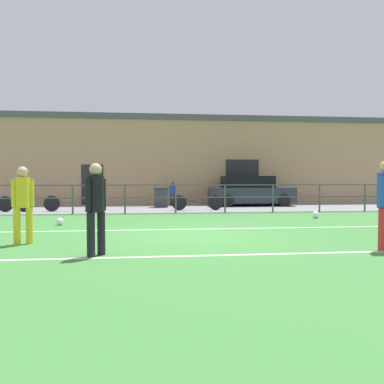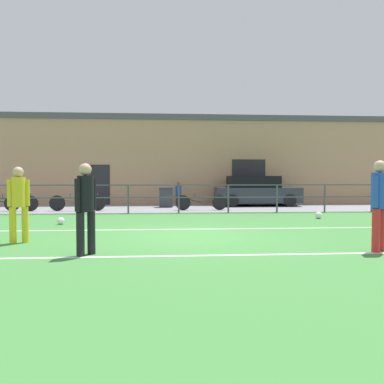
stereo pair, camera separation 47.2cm
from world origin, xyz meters
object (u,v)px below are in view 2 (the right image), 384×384
at_px(soccer_ball_spare, 319,215).
at_px(spectator_child, 178,192).
at_px(parked_car_red, 256,191).
at_px(bicycle_parked_4, 10,203).
at_px(player_winger, 19,200).
at_px(soccer_ball_match, 61,221).
at_px(bicycle_parked_0, 77,203).
at_px(trash_bin_0, 166,197).
at_px(player_striker, 379,200).
at_px(bicycle_parked_1, 201,202).
at_px(player_goalkeeper, 86,203).

xyz_separation_m(soccer_ball_spare, spectator_child, (-4.61, 6.80, 0.58)).
height_order(parked_car_red, bicycle_parked_4, parked_car_red).
height_order(player_winger, spectator_child, player_winger).
bearing_deg(soccer_ball_match, parked_car_red, 42.64).
height_order(bicycle_parked_0, trash_bin_0, trash_bin_0).
bearing_deg(bicycle_parked_4, spectator_child, 24.15).
distance_m(player_striker, soccer_ball_spare, 6.06).
bearing_deg(spectator_child, bicycle_parked_0, 16.42).
xyz_separation_m(spectator_child, bicycle_parked_0, (-4.39, -3.21, -0.33)).
xyz_separation_m(bicycle_parked_0, bicycle_parked_1, (5.26, -0.00, -0.00)).
bearing_deg(player_goalkeeper, soccer_ball_spare, -9.99).
relative_size(soccer_ball_spare, bicycle_parked_0, 0.10).
distance_m(soccer_ball_spare, spectator_child, 8.23).
distance_m(spectator_child, bicycle_parked_0, 5.44).
bearing_deg(parked_car_red, bicycle_parked_4, -167.33).
distance_m(player_striker, spectator_child, 13.11).
bearing_deg(player_goalkeeper, bicycle_parked_4, 67.22).
bearing_deg(spectator_child, parked_car_red, 149.67).
distance_m(bicycle_parked_0, bicycle_parked_1, 5.26).
relative_size(player_striker, soccer_ball_spare, 7.32).
bearing_deg(soccer_ball_spare, bicycle_parked_1, 136.15).
bearing_deg(parked_car_red, player_goalkeeper, -116.90).
height_order(spectator_child, bicycle_parked_4, spectator_child).
height_order(bicycle_parked_4, trash_bin_0, trash_bin_0).
height_order(soccer_ball_spare, bicycle_parked_1, bicycle_parked_1).
bearing_deg(player_striker, bicycle_parked_4, -79.07).
bearing_deg(player_winger, player_striker, 146.74).
height_order(spectator_child, trash_bin_0, spectator_child).
height_order(player_winger, soccer_ball_match, player_winger).
bearing_deg(player_winger, parked_car_red, -148.20).
bearing_deg(trash_bin_0, player_winger, -108.25).
height_order(player_striker, soccer_ball_spare, player_striker).
distance_m(player_striker, bicycle_parked_1, 9.80).
xyz_separation_m(parked_car_red, bicycle_parked_1, (-3.01, -2.48, -0.37)).
bearing_deg(soccer_ball_match, player_striker, -33.64).
xyz_separation_m(soccer_ball_spare, bicycle_parked_4, (-11.76, 3.59, 0.24)).
xyz_separation_m(bicycle_parked_4, trash_bin_0, (6.51, 1.82, 0.13)).
relative_size(spectator_child, bicycle_parked_4, 0.52).
distance_m(soccer_ball_match, trash_bin_0, 7.23).
bearing_deg(bicycle_parked_4, bicycle_parked_1, -0.00).
distance_m(player_winger, bicycle_parked_1, 9.29).
relative_size(soccer_ball_match, spectator_child, 0.18).
xyz_separation_m(soccer_ball_match, spectator_child, (3.86, 7.85, 0.59)).
distance_m(player_striker, parked_car_red, 11.95).
bearing_deg(bicycle_parked_4, trash_bin_0, 15.60).
xyz_separation_m(player_winger, trash_bin_0, (3.23, 9.79, -0.44)).
distance_m(player_goalkeeper, spectator_child, 12.81).
xyz_separation_m(player_winger, parked_car_red, (7.75, 10.45, -0.21)).
xyz_separation_m(spectator_child, trash_bin_0, (-0.64, -1.39, -0.20)).
relative_size(player_winger, bicycle_parked_4, 0.72).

